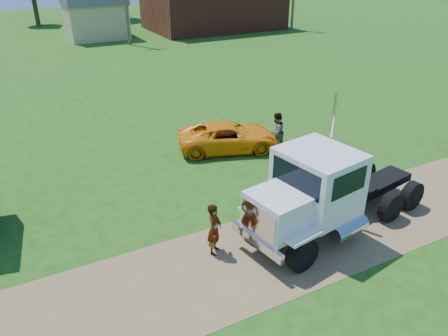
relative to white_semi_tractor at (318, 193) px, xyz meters
name	(u,v)px	position (x,y,z in m)	size (l,w,h in m)	color
ground	(269,253)	(-1.97, -0.19, -1.57)	(140.00, 140.00, 0.00)	#21480F
dirt_track	(269,252)	(-1.97, -0.19, -1.56)	(120.00, 4.20, 0.01)	brown
white_semi_tractor	(318,193)	(0.00, 0.00, 0.00)	(7.78, 3.62, 4.60)	black
orange_pickup	(229,137)	(0.71, 7.50, -0.90)	(2.23, 4.84, 1.35)	orange
spectator_a	(214,229)	(-3.50, 0.67, -0.69)	(0.64, 0.42, 1.76)	#999999
spectator_b	(276,132)	(2.68, 6.40, -0.63)	(0.92, 0.71, 1.88)	#999999
brick_building	(213,5)	(16.03, 39.81, 1.09)	(15.40, 10.40, 5.30)	brown
tan_shed	(95,15)	(2.03, 39.81, 0.85)	(6.20, 5.40, 4.70)	tan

